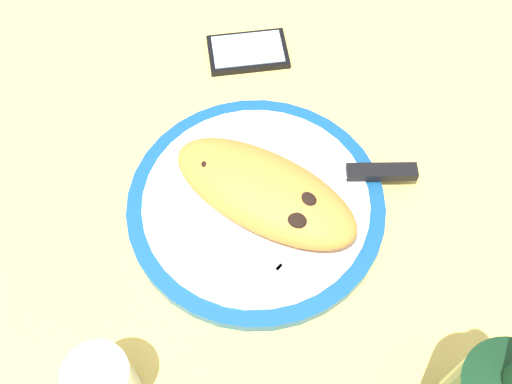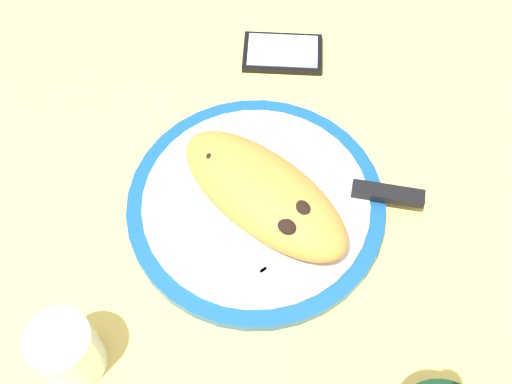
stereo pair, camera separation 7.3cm
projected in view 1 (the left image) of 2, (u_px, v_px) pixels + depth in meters
ground_plane at (256, 214)px, 77.55cm from camera, size 150.00×150.00×3.00cm
plate at (256, 204)px, 75.50cm from camera, size 31.11×31.11×1.82cm
calzone at (265, 192)px, 71.92cm from camera, size 23.93×11.77×5.74cm
fork at (257, 251)px, 71.09cm from camera, size 17.13×5.89×0.40cm
knife at (352, 173)px, 76.12cm from camera, size 21.36×12.28×1.20cm
smartphone at (248, 52)px, 88.47cm from camera, size 13.12×12.08×1.16cm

